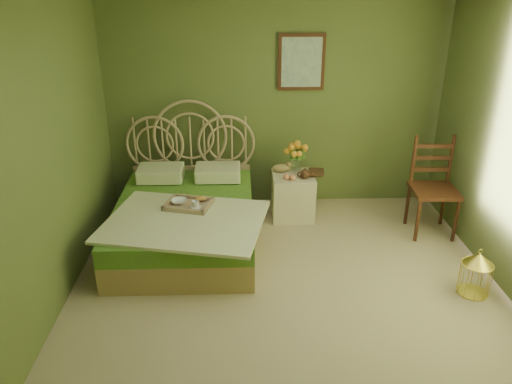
{
  "coord_description": "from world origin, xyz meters",
  "views": [
    {
      "loc": [
        -0.42,
        -3.59,
        2.72
      ],
      "look_at": [
        -0.26,
        1.0,
        0.67
      ],
      "focal_mm": 35.0,
      "sensor_mm": 36.0,
      "label": 1
    }
  ],
  "objects_px": {
    "nightstand": "(293,189)",
    "chair": "(432,180)",
    "bed": "(186,217)",
    "birdcage": "(476,274)"
  },
  "relations": [
    {
      "from": "nightstand",
      "to": "chair",
      "type": "distance_m",
      "value": 1.56
    },
    {
      "from": "nightstand",
      "to": "chair",
      "type": "height_order",
      "value": "chair"
    },
    {
      "from": "bed",
      "to": "chair",
      "type": "distance_m",
      "value": 2.73
    },
    {
      "from": "nightstand",
      "to": "chair",
      "type": "xyz_separation_m",
      "value": [
        1.49,
        -0.38,
        0.25
      ]
    },
    {
      "from": "bed",
      "to": "nightstand",
      "type": "bearing_deg",
      "value": 25.21
    },
    {
      "from": "bed",
      "to": "nightstand",
      "type": "xyz_separation_m",
      "value": [
        1.22,
        0.57,
        0.05
      ]
    },
    {
      "from": "nightstand",
      "to": "chair",
      "type": "bearing_deg",
      "value": -14.26
    },
    {
      "from": "nightstand",
      "to": "birdcage",
      "type": "distance_m",
      "value": 2.22
    },
    {
      "from": "nightstand",
      "to": "birdcage",
      "type": "height_order",
      "value": "nightstand"
    },
    {
      "from": "birdcage",
      "to": "chair",
      "type": "bearing_deg",
      "value": 90.0
    }
  ]
}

